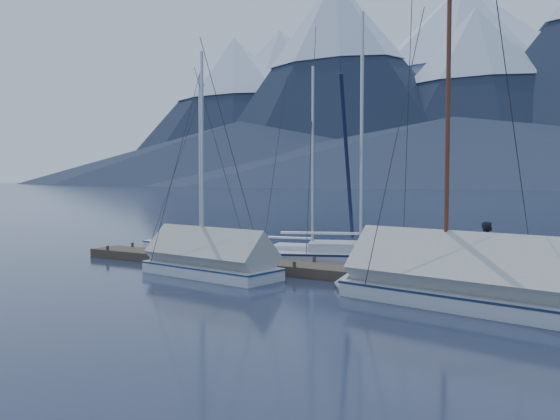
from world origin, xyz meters
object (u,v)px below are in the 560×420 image
at_px(sailboat_open_right, 375,260).
at_px(sailboat_covered_far, 201,263).
at_px(person, 488,250).
at_px(sailboat_open_mid, 323,259).
at_px(sailboat_covered_near, 440,285).
at_px(sailboat_open_left, 207,250).

bearing_deg(sailboat_open_right, sailboat_covered_far, -127.62).
height_order(sailboat_open_right, person, sailboat_open_right).
bearing_deg(sailboat_covered_far, sailboat_open_mid, 64.53).
xyz_separation_m(sailboat_covered_near, sailboat_covered_far, (-8.35, 0.16, -0.06)).
height_order(sailboat_open_mid, person, sailboat_open_mid).
xyz_separation_m(sailboat_open_mid, sailboat_open_right, (1.91, 0.66, 0.04)).
height_order(sailboat_open_left, sailboat_covered_far, sailboat_open_left).
distance_m(sailboat_open_mid, person, 7.21).
xyz_separation_m(sailboat_open_left, sailboat_covered_near, (11.75, -4.74, 0.31)).
height_order(sailboat_open_left, sailboat_covered_near, sailboat_covered_near).
relative_size(sailboat_covered_near, sailboat_covered_far, 1.11).
height_order(sailboat_open_mid, sailboat_covered_far, sailboat_open_mid).
bearing_deg(sailboat_open_left, person, -9.91).
relative_size(sailboat_open_right, person, 6.24).
bearing_deg(sailboat_covered_far, person, 15.01).
bearing_deg(person, sailboat_covered_far, 100.92).
relative_size(sailboat_covered_far, person, 4.94).
distance_m(sailboat_open_mid, sailboat_open_right, 2.02).
relative_size(sailboat_open_left, sailboat_open_right, 0.81).
bearing_deg(sailboat_open_left, sailboat_covered_near, -21.97).
relative_size(sailboat_covered_near, person, 5.50).
xyz_separation_m(sailboat_open_left, sailboat_covered_far, (3.40, -4.58, 0.26)).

